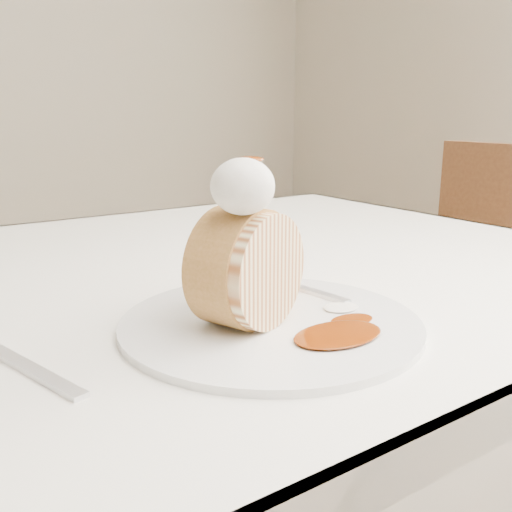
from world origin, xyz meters
TOP-DOWN VIEW (x-y plane):
  - table at (0.00, 0.20)m, footprint 1.40×0.90m
  - chair_end at (1.16, 0.49)m, footprint 0.43×0.43m
  - plate at (0.06, -0.04)m, footprint 0.36×0.36m
  - roulade_slice at (0.04, -0.04)m, footprint 0.12×0.09m
  - cake_chunk at (0.09, 0.03)m, footprint 0.08×0.08m
  - whipped_cream at (0.02, -0.05)m, footprint 0.06×0.06m
  - caramel_drizzle at (0.04, -0.04)m, footprint 0.03×0.02m
  - caramel_pool at (0.08, -0.11)m, footprint 0.10×0.08m
  - fork at (0.14, 0.01)m, footprint 0.04×0.17m
  - spoon at (-0.15, -0.01)m, footprint 0.07×0.17m

SIDE VIEW (x-z plane):
  - chair_end at x=1.16m, z-range 0.06..0.93m
  - table at x=0.00m, z-range 0.29..1.04m
  - spoon at x=-0.15m, z-range 0.75..0.75m
  - plate at x=0.06m, z-range 0.75..0.76m
  - fork at x=0.14m, z-range 0.76..0.76m
  - caramel_pool at x=0.08m, z-range 0.76..0.76m
  - cake_chunk at x=0.09m, z-range 0.76..0.81m
  - roulade_slice at x=0.04m, z-range 0.76..0.86m
  - whipped_cream at x=0.02m, z-range 0.86..0.91m
  - caramel_drizzle at x=0.04m, z-range 0.91..0.92m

